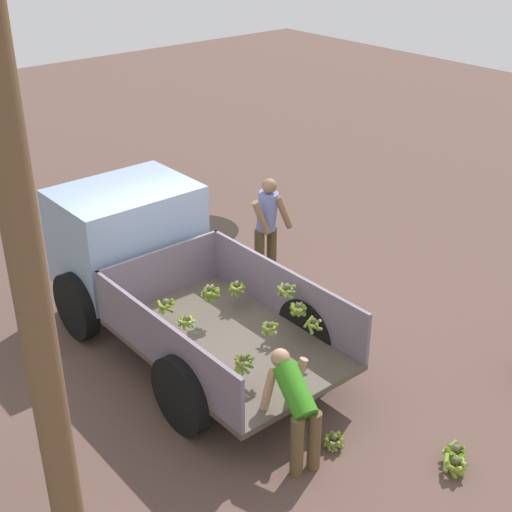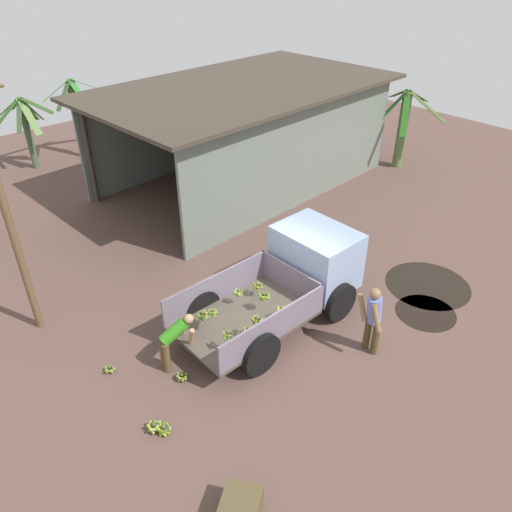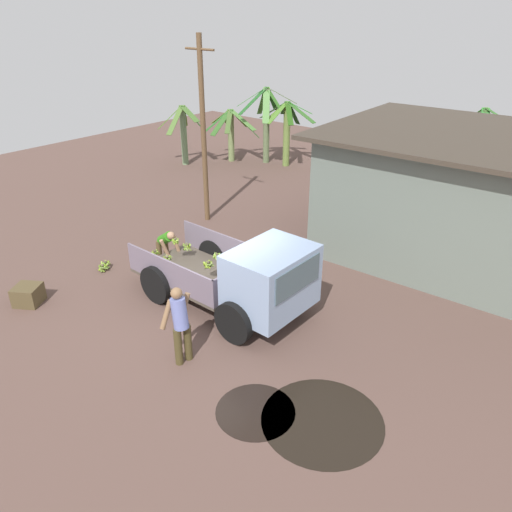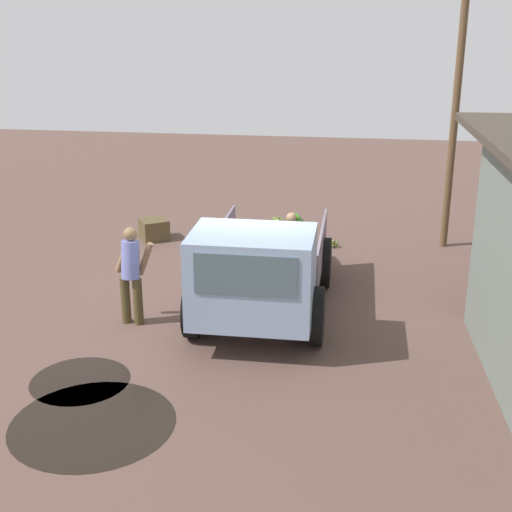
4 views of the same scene
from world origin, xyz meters
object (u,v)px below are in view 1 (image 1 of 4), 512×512
at_px(person_worker_loading, 296,405).
at_px(banana_bunch_on_ground_1, 334,440).
at_px(utility_pole, 61,468).
at_px(banana_bunch_on_ground_2, 454,465).
at_px(person_foreground_visitor, 267,223).
at_px(cargo_truck, 148,258).
at_px(banana_bunch_on_ground_3, 455,453).

bearing_deg(person_worker_loading, banana_bunch_on_ground_1, -97.93).
relative_size(utility_pole, person_worker_loading, 4.84).
height_order(person_worker_loading, banana_bunch_on_ground_2, person_worker_loading).
bearing_deg(person_foreground_visitor, utility_pole, -40.65).
height_order(cargo_truck, person_foreground_visitor, cargo_truck).
bearing_deg(banana_bunch_on_ground_1, cargo_truck, 1.69).
relative_size(banana_bunch_on_ground_1, banana_bunch_on_ground_3, 0.99).
relative_size(cargo_truck, banana_bunch_on_ground_3, 17.37).
xyz_separation_m(cargo_truck, person_foreground_visitor, (-0.06, -2.17, -0.07)).
height_order(banana_bunch_on_ground_1, banana_bunch_on_ground_2, banana_bunch_on_ground_2).
xyz_separation_m(person_foreground_visitor, banana_bunch_on_ground_2, (-4.67, 1.37, -0.82)).
bearing_deg(banana_bunch_on_ground_3, cargo_truck, 11.83).
bearing_deg(cargo_truck, person_foreground_visitor, -91.80).
bearing_deg(person_worker_loading, cargo_truck, 7.63).
distance_m(person_worker_loading, banana_bunch_on_ground_1, 0.80).
bearing_deg(utility_pole, person_foreground_visitor, -48.77).
relative_size(cargo_truck, banana_bunch_on_ground_1, 17.46).
bearing_deg(banana_bunch_on_ground_1, banana_bunch_on_ground_2, -148.18).
bearing_deg(utility_pole, banana_bunch_on_ground_3, -84.16).
height_order(utility_pole, person_worker_loading, utility_pole).
bearing_deg(person_foreground_visitor, banana_bunch_on_ground_1, -22.04).
bearing_deg(banana_bunch_on_ground_3, utility_pole, 95.84).
relative_size(person_worker_loading, banana_bunch_on_ground_1, 4.66).
bearing_deg(person_foreground_visitor, banana_bunch_on_ground_2, -8.19).
distance_m(cargo_truck, utility_pole, 6.53).
xyz_separation_m(cargo_truck, banana_bunch_on_ground_1, (-3.61, -0.11, -0.92)).
relative_size(cargo_truck, utility_pole, 0.77).
height_order(person_foreground_visitor, banana_bunch_on_ground_1, person_foreground_visitor).
relative_size(person_worker_loading, banana_bunch_on_ground_3, 4.63).
height_order(person_worker_loading, banana_bunch_on_ground_1, person_worker_loading).
height_order(cargo_truck, banana_bunch_on_ground_1, cargo_truck).
xyz_separation_m(utility_pole, banana_bunch_on_ground_3, (0.46, -4.53, -2.91)).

